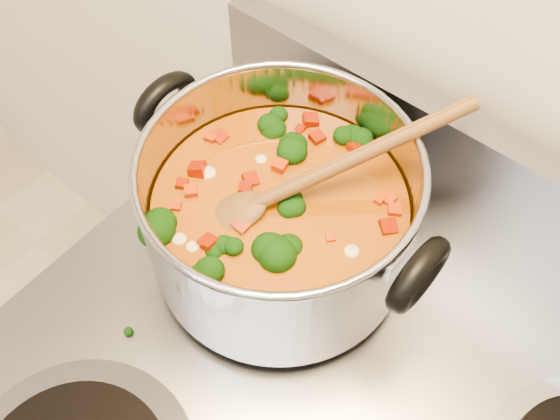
# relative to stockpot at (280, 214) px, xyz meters

# --- Properties ---
(stockpot) EXTENTS (0.32, 0.26, 0.16)m
(stockpot) POSITION_rel_stockpot_xyz_m (0.00, 0.00, 0.00)
(stockpot) COLOR #A3A3AB
(stockpot) RESTS_ON electric_range
(wooden_spoon) EXTENTS (0.17, 0.24, 0.11)m
(wooden_spoon) POSITION_rel_stockpot_xyz_m (0.01, 0.01, 0.04)
(wooden_spoon) COLOR brown
(wooden_spoon) RESTS_ON stockpot
(cooktop_crumbs) EXTENTS (0.16, 0.01, 0.01)m
(cooktop_crumbs) POSITION_rel_stockpot_xyz_m (0.06, 0.13, -0.08)
(cooktop_crumbs) COLOR black
(cooktop_crumbs) RESTS_ON electric_range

